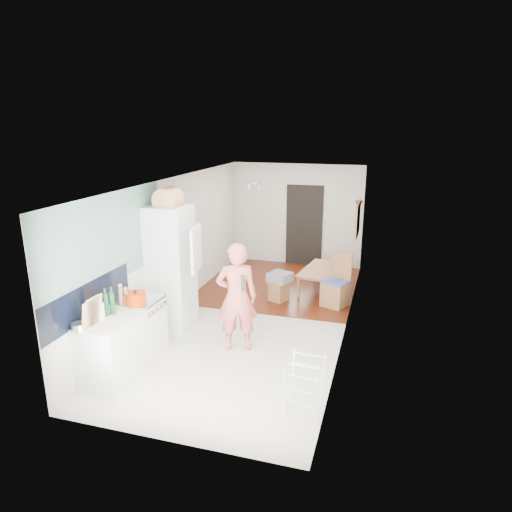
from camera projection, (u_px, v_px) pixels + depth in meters
The scene contains 32 objects.
room_shell at pixel (256, 253), 7.99m from camera, with size 3.20×7.00×2.50m, color beige, non-canonical shape.
floor at pixel (256, 318), 8.34m from camera, with size 3.20×7.00×0.01m, color beige.
wood_floor_overlay at pixel (280, 285), 10.04m from camera, with size 3.20×3.30×0.01m, color #5C1910.
sage_wall_panel at pixel (108, 240), 6.41m from camera, with size 0.02×3.00×1.30m, color slate.
tile_splashback at pixel (89, 301), 6.10m from camera, with size 0.02×1.90×0.50m, color black.
doorway_recess at pixel (304, 226), 11.20m from camera, with size 0.90×0.04×2.00m, color black.
base_cabinet at pixel (112, 352), 6.22m from camera, with size 0.60×0.90×0.86m, color silver.
worktop at pixel (109, 321), 6.09m from camera, with size 0.62×0.92×0.06m, color beige.
range_cooker at pixel (141, 328), 6.91m from camera, with size 0.60×0.60×0.88m, color silver.
cooker_top at pixel (139, 300), 6.78m from camera, with size 0.60×0.60×0.04m, color silver.
fridge_housing at pixel (171, 269), 7.66m from camera, with size 0.66×0.66×2.15m, color silver.
fridge_door at pixel (196, 249), 7.09m from camera, with size 0.56×0.04×0.70m, color silver.
fridge_interior at pixel (187, 243), 7.44m from camera, with size 0.02×0.52×0.66m, color white.
pinboard at pixel (358, 220), 9.22m from camera, with size 0.03×0.90×0.70m, color tan.
pinboard_frame at pixel (357, 220), 9.22m from camera, with size 0.01×0.94×0.74m, color #AA6B3A.
wall_sconce at pixel (359, 204), 9.77m from camera, with size 0.18×0.18×0.16m, color maroon.
person at pixel (237, 288), 6.94m from camera, with size 0.75×0.49×2.04m, color #DB6157.
dining_table at pixel (323, 282), 9.65m from camera, with size 1.16×0.65×0.41m, color #AA6B3A.
dining_chair at pixel (336, 281), 8.75m from camera, with size 0.43×0.43×1.03m, color #AA6B3A, non-canonical shape.
stool at pixel (279, 291), 9.10m from camera, with size 0.31×0.31×0.40m, color #AA6B3A, non-canonical shape.
grey_drape at pixel (280, 277), 9.03m from camera, with size 0.40×0.40×0.18m, color gray.
drying_rack at pixel (305, 388), 5.45m from camera, with size 0.40×0.36×0.77m, color silver, non-canonical shape.
bread_bin at pixel (168, 199), 7.28m from camera, with size 0.41×0.39×0.21m, color tan, non-canonical shape.
red_casserole at pixel (136, 298), 6.55m from camera, with size 0.31×0.31×0.18m, color #C63003.
steel_pan at pixel (79, 327), 5.74m from camera, with size 0.20×0.20×0.10m, color silver.
held_bottle at pixel (243, 283), 6.76m from camera, with size 0.05×0.05×0.24m, color #174120.
bottle_a at pixel (106, 305), 6.15m from camera, with size 0.07×0.07×0.31m, color #174120.
bottle_b at pixel (112, 303), 6.20m from camera, with size 0.07×0.07×0.31m, color #174120.
bottle_c at pixel (101, 312), 6.02m from camera, with size 0.10×0.10×0.24m, color silver.
pepper_mill_front at pixel (121, 296), 6.58m from camera, with size 0.06×0.06×0.23m, color tan.
pepper_mill_back at pixel (126, 298), 6.54m from camera, with size 0.06×0.06×0.21m, color tan.
chopping_boards at pixel (92, 312), 5.79m from camera, with size 0.04×0.30×0.40m, color tan, non-canonical shape.
Camera 1 is at (2.17, -7.37, 3.44)m, focal length 32.00 mm.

